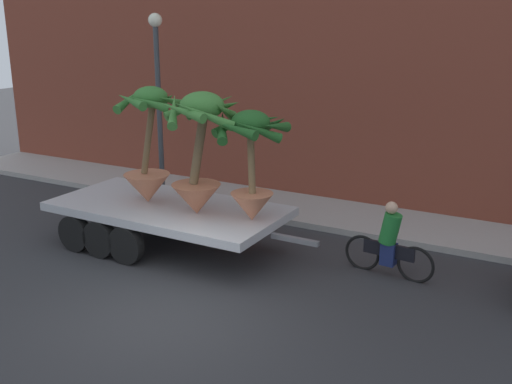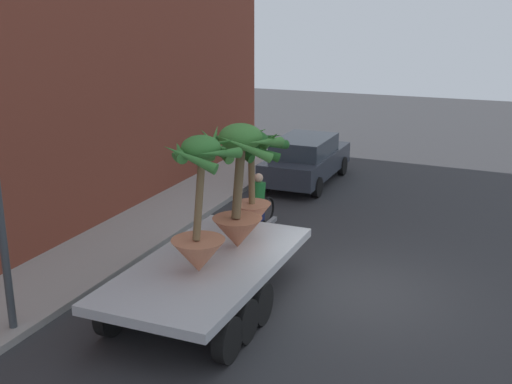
{
  "view_description": "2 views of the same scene",
  "coord_description": "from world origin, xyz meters",
  "px_view_note": "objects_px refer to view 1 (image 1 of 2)",
  "views": [
    {
      "loc": [
        5.77,
        -7.49,
        4.91
      ],
      "look_at": [
        -0.12,
        3.35,
        1.28
      ],
      "focal_mm": 42.14,
      "sensor_mm": 36.0,
      "label": 1
    },
    {
      "loc": [
        -12.01,
        -2.66,
        5.75
      ],
      "look_at": [
        0.44,
        2.42,
        1.77
      ],
      "focal_mm": 44.59,
      "sensor_mm": 36.0,
      "label": 2
    }
  ],
  "objects_px": {
    "flatbed_trailer": "(160,213)",
    "cyclist": "(389,243)",
    "potted_palm_front": "(199,152)",
    "potted_palm_middle": "(148,152)",
    "potted_palm_rear": "(251,160)",
    "street_lamp": "(158,82)"
  },
  "relations": [
    {
      "from": "potted_palm_front",
      "to": "cyclist",
      "type": "relative_size",
      "value": 1.37
    },
    {
      "from": "flatbed_trailer",
      "to": "potted_palm_front",
      "type": "distance_m",
      "value": 1.99
    },
    {
      "from": "potted_palm_middle",
      "to": "street_lamp",
      "type": "distance_m",
      "value": 3.61
    },
    {
      "from": "cyclist",
      "to": "flatbed_trailer",
      "type": "bearing_deg",
      "value": -170.25
    },
    {
      "from": "flatbed_trailer",
      "to": "cyclist",
      "type": "height_order",
      "value": "cyclist"
    },
    {
      "from": "potted_palm_rear",
      "to": "potted_palm_middle",
      "type": "bearing_deg",
      "value": -179.62
    },
    {
      "from": "flatbed_trailer",
      "to": "potted_palm_rear",
      "type": "distance_m",
      "value": 2.74
    },
    {
      "from": "potted_palm_middle",
      "to": "potted_palm_front",
      "type": "bearing_deg",
      "value": -6.46
    },
    {
      "from": "potted_palm_rear",
      "to": "cyclist",
      "type": "bearing_deg",
      "value": 18.82
    },
    {
      "from": "flatbed_trailer",
      "to": "potted_palm_middle",
      "type": "distance_m",
      "value": 1.36
    },
    {
      "from": "flatbed_trailer",
      "to": "cyclist",
      "type": "distance_m",
      "value": 4.98
    },
    {
      "from": "potted_palm_middle",
      "to": "street_lamp",
      "type": "bearing_deg",
      "value": 123.18
    },
    {
      "from": "flatbed_trailer",
      "to": "potted_palm_rear",
      "type": "relative_size",
      "value": 2.77
    },
    {
      "from": "street_lamp",
      "to": "cyclist",
      "type": "bearing_deg",
      "value": -15.83
    },
    {
      "from": "flatbed_trailer",
      "to": "street_lamp",
      "type": "relative_size",
      "value": 1.27
    },
    {
      "from": "flatbed_trailer",
      "to": "potted_palm_front",
      "type": "relative_size",
      "value": 2.42
    },
    {
      "from": "potted_palm_middle",
      "to": "cyclist",
      "type": "relative_size",
      "value": 1.38
    },
    {
      "from": "flatbed_trailer",
      "to": "cyclist",
      "type": "relative_size",
      "value": 3.33
    },
    {
      "from": "potted_palm_rear",
      "to": "potted_palm_front",
      "type": "bearing_deg",
      "value": -170.8
    },
    {
      "from": "flatbed_trailer",
      "to": "cyclist",
      "type": "bearing_deg",
      "value": 9.75
    },
    {
      "from": "potted_palm_rear",
      "to": "street_lamp",
      "type": "relative_size",
      "value": 0.46
    },
    {
      "from": "potted_palm_front",
      "to": "potted_palm_middle",
      "type": "bearing_deg",
      "value": 173.54
    }
  ]
}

